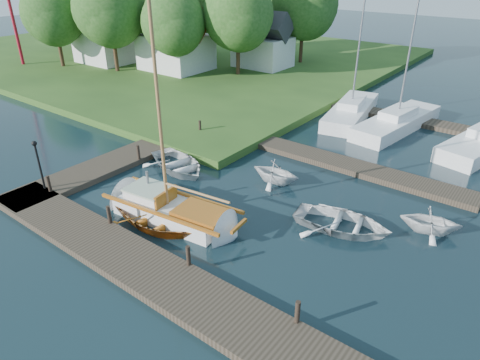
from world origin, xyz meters
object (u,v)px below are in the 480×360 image
Objects in this scene: mooring_post_3 at (298,312)px; tender_a at (178,162)px; tender_d at (431,219)px; tree_6 at (73,3)px; tender_b at (276,170)px; tree_3 at (238,13)px; tender_c at (342,221)px; marina_boat_0 at (351,110)px; lamp_post at (38,158)px; tree_0 at (54,12)px; mooring_post_1 at (109,215)px; mooring_post_0 at (49,184)px; house_b at (106,39)px; marina_boat_1 at (397,121)px; house_c at (263,45)px; house_a at (175,43)px; tree_2 at (174,21)px; mooring_post_5 at (200,127)px; tree_1 at (110,8)px; mooring_post_2 at (188,256)px; mooring_post_4 at (138,152)px; sailboat at (175,212)px; dinghy at (156,215)px; tree_7 at (304,3)px; tree_5 at (136,5)px.

mooring_post_3 is 12.25m from tender_a.
tender_d is 45.88m from tree_6.
tender_b is 0.29× the size of tree_6.
tree_3 is at bearing 130.95° from mooring_post_3.
marina_boat_0 is at bearing 12.35° from tender_c.
tender_a is at bearing 61.04° from lamp_post.
tree_0 reaches higher than mooring_post_3.
tender_b is 0.62× the size of tender_c.
mooring_post_1 is at bearing -146.69° from tender_a.
house_b reaches higher than mooring_post_0.
marina_boat_1 reaches higher than tender_c.
tender_a is 35.12m from tree_6.
tree_0 reaches higher than house_c.
tender_b is (-5.84, 7.74, -0.04)m from mooring_post_3.
tender_c is at bearing -73.40° from tender_a.
tender_d is 30.71m from house_a.
tender_b is at bearing -31.91° from tree_2.
house_a is at bearing 92.59° from marina_boat_1.
marina_boat_0 is (6.51, 19.22, -0.13)m from mooring_post_0.
mooring_post_3 is at bearing -53.47° from house_c.
tender_c is at bearing -19.41° from mooring_post_5.
mooring_post_0 is at bearing 180.00° from mooring_post_3.
mooring_post_1 is 27.58m from tree_1.
house_a is (-20.16, 13.26, 2.31)m from tender_b.
mooring_post_4 is (-8.50, 5.00, 0.00)m from mooring_post_2.
tree_3 is at bearing 37.56° from tender_d.
lamp_post is 11.32m from tender_b.
sailboat is at bearing -45.36° from house_a.
tender_b is (4.96, 1.95, 0.23)m from tender_a.
house_c reaches higher than mooring_post_1.
house_a is (-12.50, 21.00, 2.26)m from mooring_post_0.
mooring_post_0 is 24.54m from house_a.
marina_boat_0 is at bearing 109.99° from mooring_post_3.
mooring_post_4 is at bearing 83.69° from tender_d.
marina_boat_1 is 2.18× the size of house_c.
tree_0 reaches higher than mooring_post_2.
dinghy is at bearing -122.31° from sailboat.
mooring_post_3 is at bearing 0.00° from mooring_post_1.
tree_3 reaches higher than mooring_post_1.
tender_c is 0.69× the size of house_b.
marina_boat_1 is at bearing 43.77° from mooring_post_5.
marina_boat_1 is at bearing -0.69° from tender_c.
tender_b is 0.27× the size of tree_7.
mooring_post_1 is 0.10× the size of tree_5.
mooring_post_0 is at bearing -42.83° from house_b.
dinghy is at bearing -47.35° from tree_2.
mooring_post_1 is (4.50, 0.00, 0.00)m from mooring_post_0.
dinghy is 0.50× the size of tree_3.
tree_6 reaches higher than tree_5.
tender_a is 21.66m from house_a.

